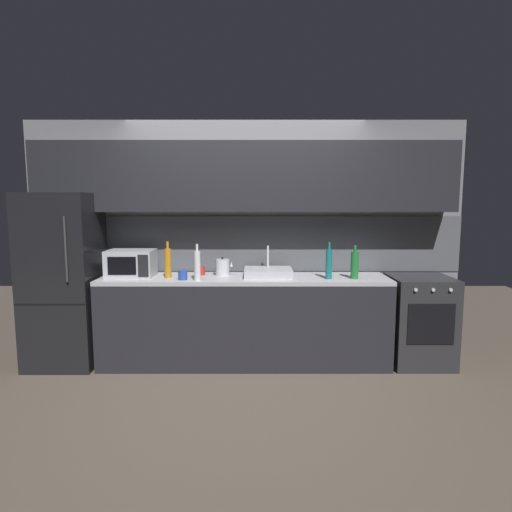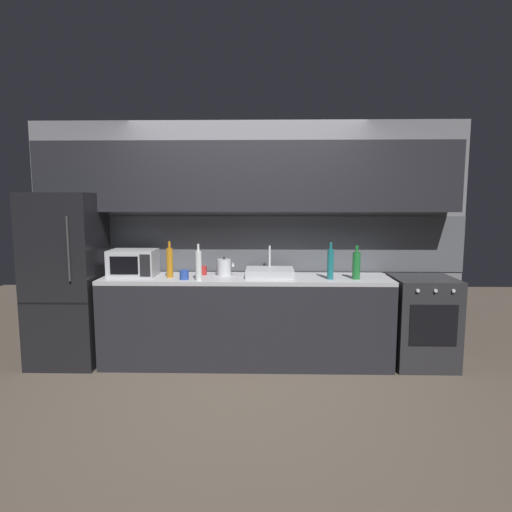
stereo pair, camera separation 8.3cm
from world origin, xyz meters
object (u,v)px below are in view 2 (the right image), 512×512
(wine_bottle_clear, at_px, (198,265))
(kettle, at_px, (224,267))
(refrigerator, at_px, (67,279))
(microwave, at_px, (133,263))
(wine_bottle_amber, at_px, (170,262))
(wine_bottle_teal, at_px, (330,264))
(oven_range, at_px, (422,321))
(mug_red, at_px, (203,270))
(mug_blue, at_px, (184,275))
(wine_bottle_green, at_px, (356,265))

(wine_bottle_clear, bearing_deg, kettle, 52.78)
(refrigerator, bearing_deg, microwave, 1.55)
(wine_bottle_amber, distance_m, wine_bottle_teal, 1.59)
(oven_range, distance_m, wine_bottle_clear, 2.32)
(mug_red, bearing_deg, kettle, -7.03)
(mug_red, bearing_deg, wine_bottle_amber, -151.58)
(refrigerator, relative_size, wine_bottle_clear, 4.92)
(mug_blue, bearing_deg, refrigerator, 172.23)
(refrigerator, distance_m, wine_bottle_amber, 1.09)
(refrigerator, relative_size, kettle, 9.03)
(wine_bottle_clear, xyz_separation_m, mug_blue, (-0.15, 0.04, -0.10))
(oven_range, bearing_deg, mug_red, 177.24)
(oven_range, relative_size, wine_bottle_teal, 2.47)
(kettle, relative_size, wine_bottle_teal, 0.53)
(wine_bottle_teal, xyz_separation_m, mug_blue, (-1.42, -0.05, -0.11))
(mug_blue, xyz_separation_m, mug_red, (0.14, 0.27, -0.00))
(wine_bottle_teal, bearing_deg, kettle, 169.52)
(wine_bottle_amber, height_order, wine_bottle_green, wine_bottle_amber)
(microwave, height_order, mug_blue, microwave)
(refrigerator, xyz_separation_m, mug_red, (1.38, 0.11, 0.08))
(refrigerator, bearing_deg, mug_blue, -7.77)
(mug_red, bearing_deg, wine_bottle_green, -7.91)
(oven_range, relative_size, microwave, 1.96)
(oven_range, xyz_separation_m, wine_bottle_green, (-0.70, -0.11, 0.59))
(oven_range, bearing_deg, microwave, 179.62)
(refrigerator, bearing_deg, wine_bottle_teal, -2.51)
(mug_blue, bearing_deg, kettle, 33.86)
(oven_range, height_order, wine_bottle_teal, wine_bottle_teal)
(wine_bottle_clear, bearing_deg, mug_red, 90.61)
(microwave, xyz_separation_m, wine_bottle_green, (2.23, -0.13, 0.00))
(wine_bottle_amber, bearing_deg, kettle, 14.63)
(microwave, relative_size, wine_bottle_green, 1.38)
(kettle, distance_m, wine_bottle_green, 1.32)
(mug_blue, distance_m, mug_red, 0.31)
(wine_bottle_clear, height_order, wine_bottle_green, wine_bottle_clear)
(wine_bottle_clear, bearing_deg, oven_range, 5.37)
(wine_bottle_teal, bearing_deg, wine_bottle_green, 2.21)
(wine_bottle_amber, bearing_deg, microwave, 168.65)
(wine_bottle_green, relative_size, mug_red, 3.64)
(wine_bottle_clear, height_order, wine_bottle_amber, wine_bottle_amber)
(oven_range, distance_m, microwave, 2.99)
(wine_bottle_clear, bearing_deg, refrigerator, 171.30)
(oven_range, distance_m, wine_bottle_teal, 1.14)
(wine_bottle_amber, bearing_deg, refrigerator, 176.81)
(wine_bottle_amber, bearing_deg, mug_blue, -33.74)
(kettle, xyz_separation_m, mug_blue, (-0.37, -0.25, -0.04))
(wine_bottle_green, height_order, wine_bottle_teal, wine_bottle_teal)
(wine_bottle_teal, bearing_deg, wine_bottle_clear, -175.77)
(wine_bottle_clear, relative_size, wine_bottle_green, 1.06)
(wine_bottle_clear, distance_m, wine_bottle_green, 1.53)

